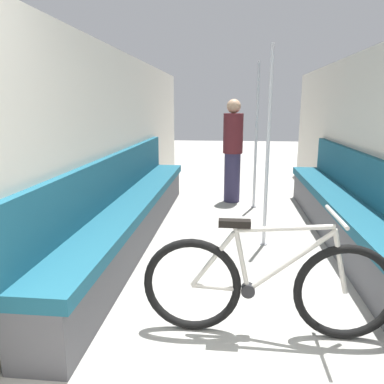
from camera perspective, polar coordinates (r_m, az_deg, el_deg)
The scene contains 8 objects.
wall_left at distance 4.11m, azimuth -12.94°, elevation 6.68°, with size 0.10×9.01×2.09m, color beige.
wall_right at distance 4.17m, azimuth 27.26°, elevation 5.65°, with size 0.10×9.01×2.09m, color beige.
bench_seat_row_left at distance 4.22m, azimuth -9.07°, elevation -2.95°, with size 0.45×4.47×0.97m.
bench_seat_row_right at distance 4.27m, azimuth 22.96°, elevation -3.65°, with size 0.45×4.47×0.97m.
bicycle at distance 2.53m, azimuth 11.33°, elevation -13.84°, with size 1.62×0.46×0.84m.
grab_pole_near at distance 5.47m, azimuth 9.74°, elevation 7.94°, with size 0.08×0.08×2.07m.
grab_pole_far at distance 3.94m, azimuth 11.46°, elevation 5.93°, with size 0.08×0.08×2.07m.
passenger_standing at distance 5.79m, azimuth 6.23°, elevation 6.36°, with size 0.30×0.30×1.57m.
Camera 1 is at (-0.10, -0.96, 1.48)m, focal length 35.00 mm.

